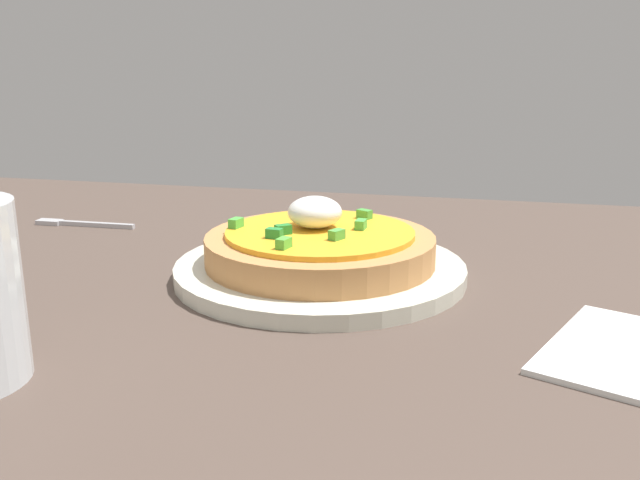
% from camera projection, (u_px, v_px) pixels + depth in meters
% --- Properties ---
extents(dining_table, '(1.20, 0.83, 0.02)m').
position_uv_depth(dining_table, '(244.00, 301.00, 0.56)').
color(dining_table, '#504138').
rests_on(dining_table, ground).
extents(plate, '(0.25, 0.25, 0.01)m').
position_uv_depth(plate, '(320.00, 270.00, 0.59)').
color(plate, silver).
rests_on(plate, dining_table).
extents(pizza, '(0.19, 0.19, 0.06)m').
position_uv_depth(pizza, '(320.00, 245.00, 0.58)').
color(pizza, tan).
rests_on(pizza, plate).
extents(fork, '(0.12, 0.01, 0.00)m').
position_uv_depth(fork, '(77.00, 224.00, 0.77)').
color(fork, '#B7B7BC').
rests_on(fork, dining_table).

